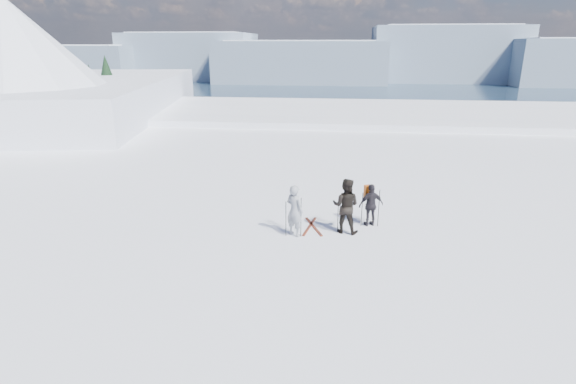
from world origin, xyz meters
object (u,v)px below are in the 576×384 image
at_px(skier_pack, 371,205).
at_px(skis_loose, 312,226).
at_px(skier_grey, 295,211).
at_px(skier_dark, 346,206).

xyz_separation_m(skier_pack, skis_loose, (-2.02, -0.38, -0.74)).
bearing_deg(skier_grey, skier_pack, -122.63).
distance_m(skier_grey, skier_dark, 1.72).
bearing_deg(skier_pack, skier_dark, 18.16).
bearing_deg(skier_dark, skis_loose, -2.66).
bearing_deg(skier_dark, skier_pack, -129.59).
xyz_separation_m(skier_dark, skier_pack, (0.88, 0.69, -0.19)).
relative_size(skier_pack, skis_loose, 0.89).
xyz_separation_m(skier_dark, skis_loose, (-1.14, 0.31, -0.93)).
height_order(skier_grey, skier_dark, skier_dark).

